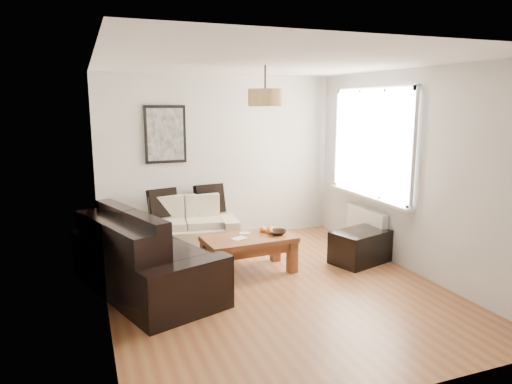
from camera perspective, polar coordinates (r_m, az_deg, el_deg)
name	(u,v)px	position (r m, az deg, el deg)	size (l,w,h in m)	color
floor	(274,287)	(5.68, 2.18, -11.54)	(4.50, 4.50, 0.00)	brown
ceiling	(275,63)	(5.27, 2.39, 15.58)	(3.80, 4.50, 0.00)	white
wall_back	(219,158)	(7.43, -4.51, 4.16)	(3.80, 0.04, 2.60)	silver
wall_front	(399,229)	(3.41, 17.20, -4.38)	(3.80, 0.04, 2.60)	silver
wall_left	(100,191)	(4.92, -18.58, 0.13)	(0.04, 4.50, 2.60)	silver
wall_right	(410,171)	(6.30, 18.41, 2.42)	(0.04, 4.50, 2.60)	silver
window_bay	(372,143)	(6.88, 14.11, 5.84)	(0.14, 1.90, 1.60)	white
radiator	(366,226)	(7.07, 13.39, -4.06)	(0.10, 0.90, 0.52)	white
poster	(165,134)	(7.17, -11.07, 6.96)	(0.62, 0.04, 0.87)	black
pendant_shade	(265,97)	(5.53, 1.12, 11.53)	(0.40, 0.40, 0.20)	tan
loveseat_cream	(186,226)	(6.99, -8.63, -4.10)	(1.50, 0.82, 0.75)	beige
sofa_leather	(146,254)	(5.58, -13.37, -7.40)	(2.07, 1.00, 0.89)	black
coffee_table	(249,254)	(6.06, -0.87, -7.68)	(1.16, 0.63, 0.47)	brown
ottoman	(360,247)	(6.58, 12.67, -6.58)	(0.78, 0.50, 0.44)	black
cushion_left	(163,203)	(7.04, -11.37, -1.35)	(0.43, 0.13, 0.43)	black
cushion_right	(210,199)	(7.18, -5.72, -0.86)	(0.45, 0.14, 0.45)	black
fruit_bowl	(278,232)	(6.09, 2.68, -4.99)	(0.23, 0.23, 0.06)	black
orange_a	(270,231)	(6.12, 1.69, -4.78)	(0.08, 0.08, 0.08)	orange
orange_b	(271,229)	(6.21, 1.84, -4.54)	(0.08, 0.08, 0.08)	orange
orange_c	(263,230)	(6.18, 0.83, -4.63)	(0.09, 0.09, 0.09)	orange
papers	(239,238)	(5.93, -2.10, -5.69)	(0.18, 0.13, 0.01)	white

